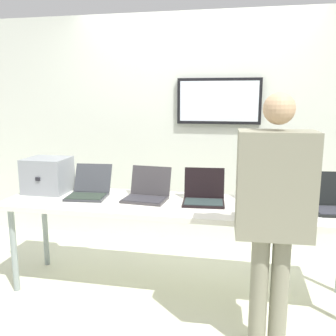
{
  "coord_description": "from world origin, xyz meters",
  "views": [
    {
      "loc": [
        0.5,
        -2.81,
        1.61
      ],
      "look_at": [
        -0.11,
        0.18,
        1.02
      ],
      "focal_mm": 39.49,
      "sensor_mm": 36.0,
      "label": 1
    }
  ],
  "objects_px": {
    "equipment_box": "(48,175)",
    "laptop_station_1": "(147,192)",
    "person": "(274,203)",
    "laptop_station_0": "(89,189)",
    "laptop_station_2": "(204,195)",
    "laptop_station_3": "(266,199)",
    "coffee_mug": "(272,213)",
    "laptop_station_4": "(333,202)",
    "workbench": "(177,209)"
  },
  "relations": [
    {
      "from": "laptop_station_4",
      "to": "coffee_mug",
      "type": "relative_size",
      "value": 4.59
    },
    {
      "from": "workbench",
      "to": "laptop_station_3",
      "type": "relative_size",
      "value": 6.96
    },
    {
      "from": "laptop_station_2",
      "to": "laptop_station_3",
      "type": "distance_m",
      "value": 0.48
    },
    {
      "from": "equipment_box",
      "to": "laptop_station_1",
      "type": "relative_size",
      "value": 0.98
    },
    {
      "from": "equipment_box",
      "to": "laptop_station_4",
      "type": "bearing_deg",
      "value": -1.78
    },
    {
      "from": "laptop_station_4",
      "to": "person",
      "type": "bearing_deg",
      "value": -125.84
    },
    {
      "from": "equipment_box",
      "to": "person",
      "type": "height_order",
      "value": "person"
    },
    {
      "from": "equipment_box",
      "to": "laptop_station_2",
      "type": "bearing_deg",
      "value": -2.13
    },
    {
      "from": "laptop_station_3",
      "to": "person",
      "type": "bearing_deg",
      "value": -89.92
    },
    {
      "from": "equipment_box",
      "to": "laptop_station_1",
      "type": "bearing_deg",
      "value": -3.36
    },
    {
      "from": "laptop_station_3",
      "to": "coffee_mug",
      "type": "height_order",
      "value": "laptop_station_3"
    },
    {
      "from": "laptop_station_1",
      "to": "laptop_station_3",
      "type": "bearing_deg",
      "value": -0.88
    },
    {
      "from": "laptop_station_1",
      "to": "laptop_station_4",
      "type": "height_order",
      "value": "laptop_station_4"
    },
    {
      "from": "workbench",
      "to": "laptop_station_1",
      "type": "bearing_deg",
      "value": 164.93
    },
    {
      "from": "laptop_station_1",
      "to": "equipment_box",
      "type": "bearing_deg",
      "value": 176.64
    },
    {
      "from": "laptop_station_1",
      "to": "workbench",
      "type": "bearing_deg",
      "value": -15.07
    },
    {
      "from": "person",
      "to": "equipment_box",
      "type": "bearing_deg",
      "value": 158.36
    },
    {
      "from": "laptop_station_0",
      "to": "laptop_station_3",
      "type": "height_order",
      "value": "laptop_station_3"
    },
    {
      "from": "laptop_station_2",
      "to": "person",
      "type": "distance_m",
      "value": 0.86
    },
    {
      "from": "equipment_box",
      "to": "laptop_station_4",
      "type": "height_order",
      "value": "equipment_box"
    },
    {
      "from": "workbench",
      "to": "laptop_station_0",
      "type": "distance_m",
      "value": 0.79
    },
    {
      "from": "laptop_station_0",
      "to": "laptop_station_1",
      "type": "bearing_deg",
      "value": 0.2
    },
    {
      "from": "laptop_station_0",
      "to": "person",
      "type": "xyz_separation_m",
      "value": [
        1.47,
        -0.69,
        0.16
      ]
    },
    {
      "from": "laptop_station_2",
      "to": "laptop_station_3",
      "type": "height_order",
      "value": "laptop_station_2"
    },
    {
      "from": "laptop_station_3",
      "to": "laptop_station_4",
      "type": "xyz_separation_m",
      "value": [
        0.49,
        -0.0,
        0.0
      ]
    },
    {
      "from": "equipment_box",
      "to": "person",
      "type": "bearing_deg",
      "value": -21.64
    },
    {
      "from": "equipment_box",
      "to": "laptop_station_3",
      "type": "bearing_deg",
      "value": -2.1
    },
    {
      "from": "equipment_box",
      "to": "laptop_station_2",
      "type": "relative_size",
      "value": 1.05
    },
    {
      "from": "equipment_box",
      "to": "laptop_station_3",
      "type": "distance_m",
      "value": 1.88
    },
    {
      "from": "laptop_station_4",
      "to": "coffee_mug",
      "type": "height_order",
      "value": "laptop_station_4"
    },
    {
      "from": "laptop_station_1",
      "to": "laptop_station_2",
      "type": "height_order",
      "value": "laptop_station_2"
    },
    {
      "from": "laptop_station_4",
      "to": "laptop_station_0",
      "type": "bearing_deg",
      "value": 179.49
    },
    {
      "from": "laptop_station_2",
      "to": "workbench",
      "type": "bearing_deg",
      "value": -160.41
    },
    {
      "from": "coffee_mug",
      "to": "person",
      "type": "bearing_deg",
      "value": -93.7
    },
    {
      "from": "laptop_station_0",
      "to": "laptop_station_4",
      "type": "height_order",
      "value": "laptop_station_4"
    },
    {
      "from": "coffee_mug",
      "to": "laptop_station_1",
      "type": "bearing_deg",
      "value": 161.85
    },
    {
      "from": "workbench",
      "to": "laptop_station_1",
      "type": "relative_size",
      "value": 7.62
    },
    {
      "from": "coffee_mug",
      "to": "laptop_station_0",
      "type": "bearing_deg",
      "value": 167.91
    },
    {
      "from": "coffee_mug",
      "to": "laptop_station_2",
      "type": "bearing_deg",
      "value": 147.49
    },
    {
      "from": "laptop_station_2",
      "to": "coffee_mug",
      "type": "relative_size",
      "value": 4.36
    },
    {
      "from": "laptop_station_0",
      "to": "person",
      "type": "bearing_deg",
      "value": -25.18
    },
    {
      "from": "equipment_box",
      "to": "coffee_mug",
      "type": "distance_m",
      "value": 1.95
    },
    {
      "from": "workbench",
      "to": "person",
      "type": "height_order",
      "value": "person"
    },
    {
      "from": "workbench",
      "to": "coffee_mug",
      "type": "bearing_deg",
      "value": -19.27
    },
    {
      "from": "laptop_station_1",
      "to": "person",
      "type": "bearing_deg",
      "value": -35.9
    },
    {
      "from": "equipment_box",
      "to": "laptop_station_1",
      "type": "height_order",
      "value": "equipment_box"
    },
    {
      "from": "laptop_station_0",
      "to": "person",
      "type": "relative_size",
      "value": 0.25
    },
    {
      "from": "laptop_station_1",
      "to": "laptop_station_3",
      "type": "relative_size",
      "value": 0.91
    },
    {
      "from": "laptop_station_3",
      "to": "coffee_mug",
      "type": "xyz_separation_m",
      "value": [
        0.02,
        -0.31,
        -0.02
      ]
    },
    {
      "from": "laptop_station_3",
      "to": "coffee_mug",
      "type": "relative_size",
      "value": 5.1
    }
  ]
}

